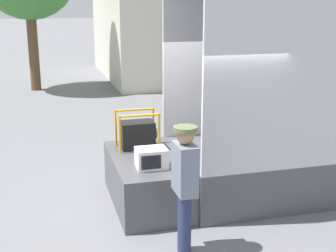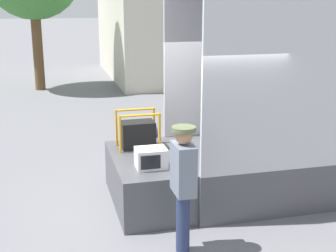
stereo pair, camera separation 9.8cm
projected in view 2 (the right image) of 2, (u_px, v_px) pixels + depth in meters
name	position (u px, v px, depth m)	size (l,w,h in m)	color
ground_plane	(179.00, 199.00, 7.82)	(160.00, 160.00, 0.00)	slate
tailgate_deck	(147.00, 180.00, 7.59)	(1.10, 2.06, 0.78)	#4C4C51
microwave	(151.00, 158.00, 6.98)	(0.46, 0.37, 0.30)	white
portable_generator	(139.00, 134.00, 7.91)	(0.70, 0.46, 0.63)	black
worker_person	(183.00, 177.00, 5.93)	(0.31, 0.44, 1.70)	navy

